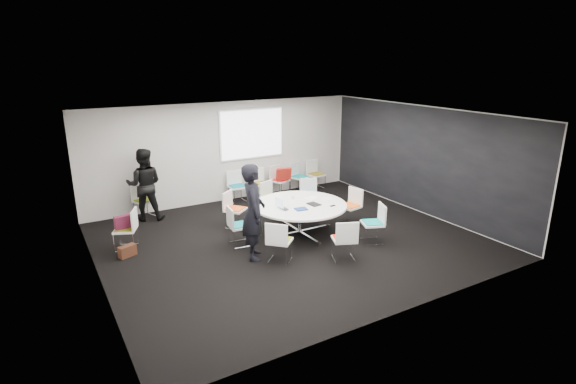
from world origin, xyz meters
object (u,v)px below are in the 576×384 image
chair_ring_d (235,216)px  chair_back_d (299,182)px  chair_ring_b (309,202)px  person_back (144,185)px  maroon_bag (124,222)px  brown_bag (127,251)px  chair_back_e (316,180)px  chair_person_back (145,207)px  conference_table (300,212)px  chair_back_a (237,192)px  person_main (253,212)px  chair_ring_e (239,233)px  chair_back_b (258,189)px  chair_ring_g (344,247)px  chair_ring_a (350,213)px  chair_ring_h (373,230)px  chair_back_c (280,186)px  chair_ring_c (272,205)px  cup (293,197)px  chair_ring_f (279,249)px  laptop (285,208)px  chair_spare_left (127,237)px

chair_ring_d → chair_back_d: size_ratio=1.00×
chair_ring_b → person_back: size_ratio=0.48×
maroon_bag → brown_bag: maroon_bag is taller
chair_back_e → brown_bag: size_ratio=2.44×
chair_ring_d → chair_person_back: bearing=-84.5°
conference_table → chair_back_a: chair_back_a is taller
chair_back_e → person_back: 5.31m
chair_back_a → person_main: 3.85m
chair_person_back → person_back: 0.66m
chair_ring_e → chair_back_b: bearing=152.4°
maroon_bag → brown_bag: size_ratio=1.11×
person_back → maroon_bag: (-0.83, -1.64, -0.30)m
chair_ring_g → person_back: (-2.88, 4.45, 0.64)m
chair_ring_a → conference_table: bearing=78.1°
chair_ring_b → chair_back_a: same height
chair_ring_e → chair_ring_h: (2.63, -1.36, 0.00)m
chair_back_d → person_back: size_ratio=0.48×
chair_back_c → person_back: size_ratio=0.48×
chair_ring_b → chair_back_e: (1.39, 1.76, 0.00)m
chair_ring_d → chair_back_a: (0.87, 1.80, 0.00)m
chair_ring_h → chair_person_back: 5.79m
chair_ring_e → person_main: 1.02m
chair_ring_d → chair_ring_c: bearing=156.5°
chair_ring_e → cup: chair_ring_e is taller
chair_ring_e → chair_ring_g: 2.34m
chair_ring_a → chair_back_c: (-0.32, 2.97, 0.00)m
chair_back_c → maroon_bag: size_ratio=2.20×
chair_ring_b → chair_back_c: bearing=-67.6°
chair_back_e → brown_bag: bearing=13.4°
chair_ring_f → chair_ring_h: (2.28, -0.18, 0.00)m
chair_back_e → chair_ring_b: bearing=45.4°
chair_back_a → laptop: chair_back_a is taller
chair_ring_b → chair_back_a: size_ratio=1.00×
chair_back_a → chair_spare_left: size_ratio=1.00×
chair_ring_b → chair_ring_h: size_ratio=1.00×
chair_ring_e → chair_ring_c: bearing=137.7°
chair_ring_c → brown_bag: 3.87m
cup → maroon_bag: cup is taller
conference_table → person_main: (-1.48, -0.61, 0.46)m
chair_ring_f → maroon_bag: bearing=-174.9°
chair_ring_b → person_back: bearing=2.5°
person_main → cup: person_main is taller
chair_back_a → chair_back_c: (1.37, -0.04, 0.00)m
conference_table → chair_back_e: chair_back_e is taller
chair_back_d → chair_spare_left: (-5.47, -1.81, 0.00)m
chair_ring_h → chair_spare_left: same height
chair_back_b → chair_ring_g: bearing=95.0°
chair_person_back → laptop: (2.39, -3.06, 0.47)m
chair_ring_c → chair_person_back: bearing=-46.7°
conference_table → chair_ring_f: bearing=-136.9°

